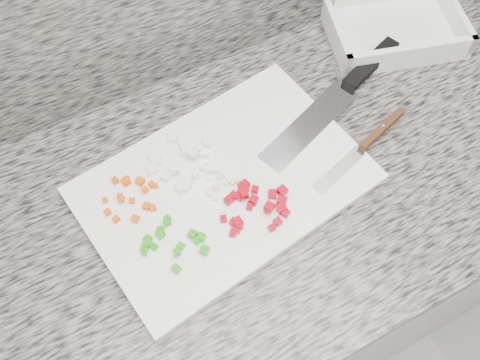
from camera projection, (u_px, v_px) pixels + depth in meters
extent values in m
cube|color=silver|center=(265.00, 268.00, 1.36)|extent=(3.92, 0.62, 0.86)
cube|color=slate|center=(276.00, 180.00, 0.97)|extent=(3.96, 0.64, 0.04)
cube|color=white|center=(224.00, 184.00, 0.93)|extent=(0.52, 0.38, 0.02)
cube|color=#DF5104|center=(146.00, 206.00, 0.89)|extent=(0.02, 0.02, 0.01)
cube|color=#DF5104|center=(120.00, 196.00, 0.90)|extent=(0.01, 0.01, 0.01)
cube|color=#DF5104|center=(152.00, 184.00, 0.91)|extent=(0.01, 0.01, 0.01)
cube|color=#DF5104|center=(140.00, 181.00, 0.92)|extent=(0.02, 0.02, 0.01)
cube|color=#DF5104|center=(145.00, 190.00, 0.91)|extent=(0.01, 0.01, 0.01)
cube|color=#DF5104|center=(127.00, 180.00, 0.92)|extent=(0.01, 0.01, 0.01)
cube|color=#DF5104|center=(108.00, 212.00, 0.89)|extent=(0.01, 0.01, 0.01)
cube|color=#DF5104|center=(122.00, 199.00, 0.89)|extent=(0.01, 0.01, 0.01)
cube|color=#DF5104|center=(116.00, 219.00, 0.88)|extent=(0.01, 0.01, 0.01)
cube|color=#DF5104|center=(135.00, 219.00, 0.88)|extent=(0.02, 0.02, 0.01)
cube|color=#DF5104|center=(132.00, 201.00, 0.90)|extent=(0.01, 0.01, 0.01)
cube|color=#DF5104|center=(126.00, 181.00, 0.91)|extent=(0.02, 0.02, 0.01)
cube|color=#DF5104|center=(155.00, 186.00, 0.91)|extent=(0.01, 0.01, 0.01)
cube|color=#DF5104|center=(105.00, 200.00, 0.90)|extent=(0.01, 0.01, 0.01)
cube|color=#DF5104|center=(153.00, 208.00, 0.89)|extent=(0.01, 0.01, 0.01)
cube|color=#DF5104|center=(115.00, 180.00, 0.92)|extent=(0.01, 0.01, 0.01)
cube|color=white|center=(157.00, 157.00, 0.94)|extent=(0.02, 0.02, 0.01)
cube|color=white|center=(204.00, 154.00, 0.94)|extent=(0.02, 0.02, 0.01)
cube|color=white|center=(166.00, 177.00, 0.92)|extent=(0.02, 0.02, 0.01)
cube|color=white|center=(196.00, 174.00, 0.92)|extent=(0.02, 0.02, 0.01)
cube|color=white|center=(184.00, 147.00, 0.95)|extent=(0.02, 0.02, 0.01)
cube|color=white|center=(153.00, 169.00, 0.93)|extent=(0.01, 0.01, 0.01)
cube|color=white|center=(196.00, 176.00, 0.92)|extent=(0.01, 0.01, 0.01)
cube|color=white|center=(193.00, 153.00, 0.93)|extent=(0.02, 0.02, 0.01)
cube|color=white|center=(156.00, 162.00, 0.93)|extent=(0.02, 0.02, 0.01)
cube|color=white|center=(207.00, 144.00, 0.95)|extent=(0.02, 0.02, 0.01)
cube|color=white|center=(198.00, 168.00, 0.93)|extent=(0.01, 0.01, 0.01)
cube|color=white|center=(175.00, 168.00, 0.92)|extent=(0.02, 0.02, 0.01)
cube|color=white|center=(152.00, 157.00, 0.94)|extent=(0.02, 0.02, 0.01)
cube|color=white|center=(173.00, 137.00, 0.96)|extent=(0.02, 0.02, 0.01)
cube|color=white|center=(189.00, 181.00, 0.92)|extent=(0.02, 0.02, 0.01)
cube|color=white|center=(212.00, 170.00, 0.93)|extent=(0.02, 0.02, 0.01)
cube|color=white|center=(212.00, 165.00, 0.93)|extent=(0.01, 0.01, 0.01)
cube|color=white|center=(152.00, 171.00, 0.93)|extent=(0.01, 0.01, 0.01)
cube|color=white|center=(208.00, 170.00, 0.93)|extent=(0.01, 0.01, 0.01)
cube|color=white|center=(190.00, 152.00, 0.93)|extent=(0.02, 0.02, 0.01)
cube|color=white|center=(181.00, 188.00, 0.91)|extent=(0.02, 0.02, 0.01)
cube|color=white|center=(184.00, 140.00, 0.96)|extent=(0.01, 0.01, 0.01)
cube|color=white|center=(186.00, 153.00, 0.94)|extent=(0.01, 0.01, 0.01)
cube|color=white|center=(207.00, 141.00, 0.96)|extent=(0.02, 0.02, 0.01)
cube|color=white|center=(186.00, 186.00, 0.91)|extent=(0.02, 0.02, 0.02)
cube|color=white|center=(201.00, 149.00, 0.95)|extent=(0.01, 0.01, 0.01)
cube|color=white|center=(183.00, 144.00, 0.95)|extent=(0.02, 0.02, 0.01)
cube|color=#258B0C|center=(144.00, 252.00, 0.85)|extent=(0.01, 0.01, 0.01)
cube|color=#258B0C|center=(154.00, 247.00, 0.86)|extent=(0.01, 0.01, 0.01)
cube|color=#258B0C|center=(160.00, 234.00, 0.87)|extent=(0.02, 0.02, 0.01)
cube|color=#258B0C|center=(161.00, 230.00, 0.87)|extent=(0.02, 0.02, 0.01)
cube|color=#258B0C|center=(181.00, 246.00, 0.86)|extent=(0.01, 0.01, 0.01)
cube|color=#258B0C|center=(197.00, 241.00, 0.86)|extent=(0.01, 0.01, 0.01)
cube|color=#258B0C|center=(201.00, 237.00, 0.86)|extent=(0.02, 0.02, 0.01)
cube|color=#258B0C|center=(167.00, 219.00, 0.88)|extent=(0.01, 0.01, 0.01)
cube|color=#258B0C|center=(177.00, 252.00, 0.84)|extent=(0.01, 0.01, 0.01)
cube|color=#258B0C|center=(193.00, 234.00, 0.87)|extent=(0.02, 0.02, 0.01)
cube|color=#258B0C|center=(176.00, 269.00, 0.84)|extent=(0.02, 0.02, 0.01)
cube|color=#258B0C|center=(167.00, 222.00, 0.88)|extent=(0.01, 0.01, 0.01)
cube|color=#258B0C|center=(148.00, 243.00, 0.86)|extent=(0.01, 0.01, 0.01)
cube|color=#258B0C|center=(144.00, 248.00, 0.86)|extent=(0.01, 0.01, 0.01)
cube|color=#258B0C|center=(205.00, 250.00, 0.85)|extent=(0.02, 0.02, 0.01)
cube|color=#258B0C|center=(148.00, 239.00, 0.86)|extent=(0.02, 0.02, 0.01)
cube|color=#A3020F|center=(272.00, 228.00, 0.87)|extent=(0.01, 0.01, 0.01)
cube|color=#A3020F|center=(272.00, 194.00, 0.90)|extent=(0.02, 0.02, 0.01)
cube|color=#A3020F|center=(228.00, 200.00, 0.90)|extent=(0.02, 0.02, 0.01)
cube|color=#A3020F|center=(234.00, 222.00, 0.88)|extent=(0.02, 0.02, 0.01)
cube|color=#A3020F|center=(245.00, 185.00, 0.91)|extent=(0.02, 0.02, 0.01)
cube|color=#A3020F|center=(255.00, 190.00, 0.91)|extent=(0.02, 0.02, 0.01)
cube|color=#A3020F|center=(242.00, 187.00, 0.91)|extent=(0.01, 0.01, 0.01)
cube|color=#A3020F|center=(278.00, 222.00, 0.88)|extent=(0.01, 0.01, 0.01)
cube|color=#A3020F|center=(282.00, 201.00, 0.89)|extent=(0.02, 0.02, 0.01)
cube|color=#A3020F|center=(254.00, 200.00, 0.90)|extent=(0.02, 0.02, 0.01)
cube|color=#A3020F|center=(250.00, 207.00, 0.89)|extent=(0.01, 0.01, 0.01)
cube|color=#A3020F|center=(233.00, 234.00, 0.87)|extent=(0.01, 0.01, 0.01)
cube|color=#A3020F|center=(282.00, 191.00, 0.90)|extent=(0.02, 0.02, 0.01)
cube|color=#A3020F|center=(281.00, 208.00, 0.89)|extent=(0.02, 0.02, 0.01)
cube|color=#A3020F|center=(238.00, 222.00, 0.88)|extent=(0.02, 0.02, 0.01)
cube|color=#A3020F|center=(244.00, 194.00, 0.89)|extent=(0.02, 0.02, 0.01)
cube|color=#A3020F|center=(243.00, 188.00, 0.91)|extent=(0.02, 0.02, 0.01)
cube|color=#A3020F|center=(239.00, 225.00, 0.87)|extent=(0.02, 0.02, 0.01)
cube|color=#A3020F|center=(236.00, 231.00, 0.87)|extent=(0.01, 0.01, 0.01)
cube|color=#A3020F|center=(234.00, 196.00, 0.90)|extent=(0.02, 0.02, 0.01)
cube|color=#A3020F|center=(224.00, 219.00, 0.88)|extent=(0.01, 0.01, 0.01)
cube|color=#A3020F|center=(239.00, 196.00, 0.90)|extent=(0.02, 0.02, 0.01)
cube|color=#A3020F|center=(267.00, 209.00, 0.88)|extent=(0.01, 0.01, 0.01)
cube|color=#A3020F|center=(269.00, 207.00, 0.88)|extent=(0.02, 0.02, 0.01)
cube|color=#A3020F|center=(286.00, 213.00, 0.89)|extent=(0.02, 0.02, 0.01)
cube|color=beige|center=(233.00, 183.00, 0.92)|extent=(0.01, 0.01, 0.01)
cube|color=beige|center=(238.00, 180.00, 0.92)|extent=(0.01, 0.01, 0.01)
cube|color=beige|center=(209.00, 193.00, 0.91)|extent=(0.01, 0.01, 0.01)
cube|color=beige|center=(208.00, 179.00, 0.92)|extent=(0.01, 0.01, 0.01)
cube|color=beige|center=(223.00, 175.00, 0.92)|extent=(0.01, 0.01, 0.01)
cube|color=beige|center=(220.00, 172.00, 0.93)|extent=(0.01, 0.01, 0.01)
cube|color=beige|center=(207.00, 190.00, 0.91)|extent=(0.01, 0.01, 0.01)
cube|color=beige|center=(228.00, 199.00, 0.90)|extent=(0.01, 0.01, 0.01)
cube|color=beige|center=(219.00, 177.00, 0.92)|extent=(0.01, 0.01, 0.01)
cube|color=beige|center=(221.00, 176.00, 0.92)|extent=(0.01, 0.01, 0.01)
cube|color=beige|center=(215.00, 198.00, 0.90)|extent=(0.01, 0.01, 0.01)
cube|color=beige|center=(215.00, 187.00, 0.91)|extent=(0.01, 0.01, 0.01)
cube|color=beige|center=(226.00, 182.00, 0.92)|extent=(0.01, 0.01, 0.01)
cube|color=beige|center=(217.00, 188.00, 0.91)|extent=(0.01, 0.01, 0.01)
cube|color=beige|center=(217.00, 185.00, 0.91)|extent=(0.01, 0.01, 0.01)
cube|color=#B8BABF|center=(309.00, 125.00, 0.98)|extent=(0.24, 0.13, 0.00)
cube|color=black|center=(371.00, 63.00, 1.05)|extent=(0.15, 0.08, 0.02)
cylinder|color=#B8BABF|center=(372.00, 60.00, 1.04)|extent=(0.01, 0.01, 0.00)
cube|color=#B8BABF|center=(339.00, 170.00, 0.93)|extent=(0.12, 0.06, 0.00)
cube|color=#4D2A13|center=(382.00, 129.00, 0.97)|extent=(0.12, 0.05, 0.02)
cylinder|color=#B8BABF|center=(383.00, 126.00, 0.96)|extent=(0.01, 0.01, 0.00)
cube|color=white|center=(392.00, 32.00, 1.11)|extent=(0.31, 0.26, 0.01)
cube|color=white|center=(411.00, 54.00, 1.04)|extent=(0.26, 0.09, 0.04)
cube|color=white|center=(454.00, 13.00, 1.10)|extent=(0.07, 0.19, 0.04)
cube|color=white|center=(335.00, 31.00, 1.08)|extent=(0.07, 0.19, 0.04)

